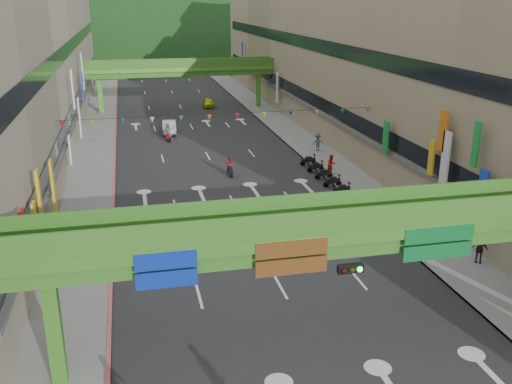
{
  "coord_description": "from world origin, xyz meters",
  "views": [
    {
      "loc": [
        -7.49,
        -15.06,
        15.09
      ],
      "look_at": [
        0.0,
        18.0,
        3.5
      ],
      "focal_mm": 40.0,
      "sensor_mm": 36.0,
      "label": 1
    }
  ],
  "objects_px": {
    "car_yellow": "(208,103)",
    "overpass_near": "(344,247)",
    "pedestrian_red": "(331,166)",
    "car_silver": "(169,127)",
    "scooter_rider_mid": "(230,166)"
  },
  "relations": [
    {
      "from": "car_yellow",
      "to": "overpass_near",
      "type": "bearing_deg",
      "value": -89.65
    },
    {
      "from": "car_yellow",
      "to": "pedestrian_red",
      "type": "distance_m",
      "value": 36.33
    },
    {
      "from": "pedestrian_red",
      "to": "car_silver",
      "type": "bearing_deg",
      "value": 108.87
    },
    {
      "from": "car_silver",
      "to": "car_yellow",
      "type": "distance_m",
      "value": 17.1
    },
    {
      "from": "overpass_near",
      "to": "car_silver",
      "type": "bearing_deg",
      "value": 94.83
    },
    {
      "from": "car_silver",
      "to": "pedestrian_red",
      "type": "bearing_deg",
      "value": -54.42
    },
    {
      "from": "scooter_rider_mid",
      "to": "pedestrian_red",
      "type": "relative_size",
      "value": 1.03
    },
    {
      "from": "overpass_near",
      "to": "pedestrian_red",
      "type": "bearing_deg",
      "value": 70.84
    },
    {
      "from": "overpass_near",
      "to": "pedestrian_red",
      "type": "distance_m",
      "value": 27.35
    },
    {
      "from": "pedestrian_red",
      "to": "scooter_rider_mid",
      "type": "bearing_deg",
      "value": 154.59
    },
    {
      "from": "scooter_rider_mid",
      "to": "pedestrian_red",
      "type": "distance_m",
      "value": 9.0
    },
    {
      "from": "car_silver",
      "to": "car_yellow",
      "type": "height_order",
      "value": "car_silver"
    },
    {
      "from": "car_silver",
      "to": "pedestrian_red",
      "type": "xyz_separation_m",
      "value": [
        12.73,
        -20.19,
        0.15
      ]
    },
    {
      "from": "car_yellow",
      "to": "pedestrian_red",
      "type": "bearing_deg",
      "value": -77.56
    },
    {
      "from": "car_silver",
      "to": "pedestrian_red",
      "type": "distance_m",
      "value": 23.87
    }
  ]
}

